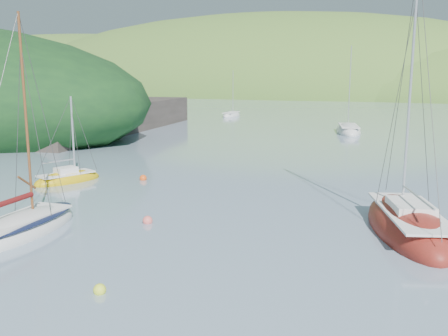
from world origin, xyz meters
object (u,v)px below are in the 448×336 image
at_px(sailboat_yellow, 68,179).
at_px(distant_sloop_a, 348,131).
at_px(daysailer_white, 22,228).
at_px(sloop_red, 408,227).
at_px(distant_sloop_c, 231,115).

distance_m(sailboat_yellow, distant_sloop_a, 37.69).
height_order(daysailer_white, sloop_red, sloop_red).
xyz_separation_m(daysailer_white, sailboat_yellow, (-5.91, 9.25, -0.07)).
bearing_deg(daysailer_white, sailboat_yellow, 115.13).
xyz_separation_m(distant_sloop_a, distant_sloop_c, (-22.77, 15.26, -0.04)).
xyz_separation_m(daysailer_white, sloop_red, (15.64, 7.73, 0.00)).
distance_m(daysailer_white, distant_sloop_c, 63.17).
relative_size(sailboat_yellow, distant_sloop_a, 0.55).
distance_m(sloop_red, distant_sloop_c, 62.58).
bearing_deg(distant_sloop_c, sloop_red, -61.76).
xyz_separation_m(sailboat_yellow, distant_sloop_a, (10.85, 36.09, 0.03)).
height_order(sailboat_yellow, distant_sloop_c, distant_sloop_c).
bearing_deg(distant_sloop_a, sailboat_yellow, -123.86).
relative_size(distant_sloop_a, distant_sloop_c, 1.36).
bearing_deg(sailboat_yellow, distant_sloop_a, 91.29).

